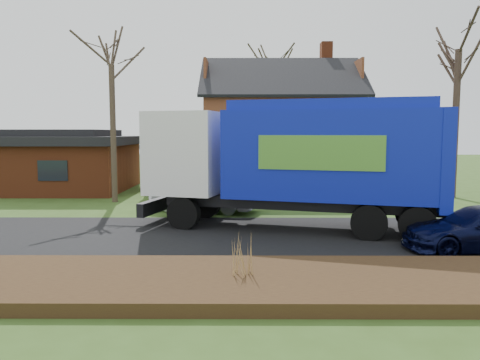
{
  "coord_description": "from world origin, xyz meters",
  "views": [
    {
      "loc": [
        -0.33,
        -15.6,
        3.52
      ],
      "look_at": [
        -0.44,
        2.5,
        1.69
      ],
      "focal_mm": 35.0,
      "sensor_mm": 36.0,
      "label": 1
    }
  ],
  "objects": [
    {
      "name": "tree_back",
      "position": [
        1.99,
        21.3,
        9.72
      ],
      "size": [
        3.68,
        3.68,
        11.66
      ],
      "color": "#3C3424",
      "rests_on": "ground"
    },
    {
      "name": "main_house",
      "position": [
        1.49,
        13.91,
        4.03
      ],
      "size": [
        12.95,
        8.95,
        9.26
      ],
      "color": "beige",
      "rests_on": "ground"
    },
    {
      "name": "road",
      "position": [
        0.0,
        0.0,
        0.01
      ],
      "size": [
        80.0,
        7.0,
        0.02
      ],
      "primitive_type": "cube",
      "color": "black",
      "rests_on": "ground"
    },
    {
      "name": "navy_wagon",
      "position": [
        6.77,
        -1.8,
        0.66
      ],
      "size": [
        4.73,
        2.26,
        1.33
      ],
      "primitive_type": "imported",
      "rotation": [
        0.0,
        0.0,
        -1.48
      ],
      "color": "black",
      "rests_on": "ground"
    },
    {
      "name": "ranch_house",
      "position": [
        -12.0,
        13.0,
        1.81
      ],
      "size": [
        9.8,
        8.2,
        3.7
      ],
      "color": "brown",
      "rests_on": "ground"
    },
    {
      "name": "silver_sedan",
      "position": [
        -2.04,
        5.14,
        0.78
      ],
      "size": [
        5.0,
        2.89,
        1.56
      ],
      "primitive_type": "imported",
      "rotation": [
        0.0,
        0.0,
        1.29
      ],
      "color": "#96979C",
      "rests_on": "ground"
    },
    {
      "name": "mulch_verge",
      "position": [
        0.0,
        -5.3,
        0.15
      ],
      "size": [
        80.0,
        3.5,
        0.3
      ],
      "primitive_type": "cube",
      "color": "black",
      "rests_on": "ground"
    },
    {
      "name": "garbage_truck",
      "position": [
        1.64,
        1.37,
        2.68
      ],
      "size": [
        11.22,
        5.68,
        4.64
      ],
      "rotation": [
        0.0,
        0.0,
        -0.27
      ],
      "color": "black",
      "rests_on": "ground"
    },
    {
      "name": "grass_clump_mid",
      "position": [
        -0.36,
        -5.18,
        0.77
      ],
      "size": [
        0.34,
        0.28,
        0.94
      ],
      "color": "#A37E47",
      "rests_on": "mulch_verge"
    },
    {
      "name": "ground",
      "position": [
        0.0,
        0.0,
        0.0
      ],
      "size": [
        120.0,
        120.0,
        0.0
      ],
      "primitive_type": "plane",
      "color": "#324C19",
      "rests_on": "ground"
    },
    {
      "name": "tree_front_east",
      "position": [
        11.14,
        9.84,
        9.21
      ],
      "size": [
        4.08,
        4.08,
        11.33
      ],
      "color": "#3E2E25",
      "rests_on": "ground"
    },
    {
      "name": "tree_front_west",
      "position": [
        -6.87,
        8.01,
        7.87
      ],
      "size": [
        3.21,
        3.21,
        9.55
      ],
      "color": "#413427",
      "rests_on": "ground"
    }
  ]
}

